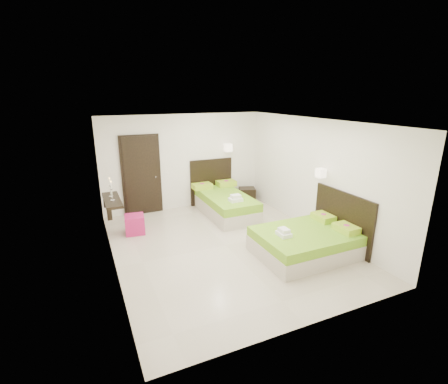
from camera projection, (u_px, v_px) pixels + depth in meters
name	position (u px, v px, depth m)	size (l,w,h in m)	color
floor	(225.00, 245.00, 6.94)	(5.50, 5.50, 0.00)	beige
bed_single	(224.00, 202.00, 8.71)	(1.27, 2.12, 1.75)	beige
bed_double	(308.00, 240.00, 6.52)	(1.91, 1.62, 1.57)	beige
nightstand	(247.00, 195.00, 9.72)	(0.46, 0.41, 0.41)	black
ottoman	(135.00, 224.00, 7.50)	(0.43, 0.43, 0.43)	#AA1655
door	(142.00, 176.00, 8.51)	(1.02, 0.15, 2.14)	black
console_shelf	(112.00, 200.00, 7.28)	(0.35, 1.20, 0.78)	black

